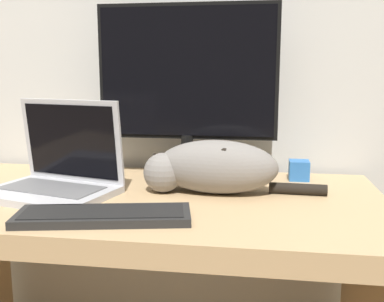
% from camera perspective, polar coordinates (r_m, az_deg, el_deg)
% --- Properties ---
extents(wall_back, '(6.40, 0.06, 2.60)m').
position_cam_1_polar(wall_back, '(1.66, -2.91, 17.91)').
color(wall_back, silver).
rests_on(wall_back, ground_plane).
extents(desk, '(1.36, 0.71, 0.73)m').
position_cam_1_polar(desk, '(1.34, -6.21, -12.03)').
color(desk, tan).
rests_on(desk, ground_plane).
extents(monitor, '(0.59, 0.18, 0.56)m').
position_cam_1_polar(monitor, '(1.47, -0.62, 8.73)').
color(monitor, black).
rests_on(monitor, desk).
extents(laptop, '(0.40, 0.33, 0.27)m').
position_cam_1_polar(laptop, '(1.35, -16.89, -3.00)').
color(laptop, '#B7B7BC').
rests_on(laptop, desk).
extents(external_keyboard, '(0.43, 0.21, 0.02)m').
position_cam_1_polar(external_keyboard, '(1.09, -11.14, -8.02)').
color(external_keyboard, black).
rests_on(external_keyboard, desk).
extents(cat, '(0.52, 0.17, 0.15)m').
position_cam_1_polar(cat, '(1.29, 2.44, -1.96)').
color(cat, gray).
rests_on(cat, desk).
extents(small_toy, '(0.06, 0.06, 0.06)m').
position_cam_1_polar(small_toy, '(1.49, 13.43, -2.39)').
color(small_toy, '#2D6BB7').
rests_on(small_toy, desk).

